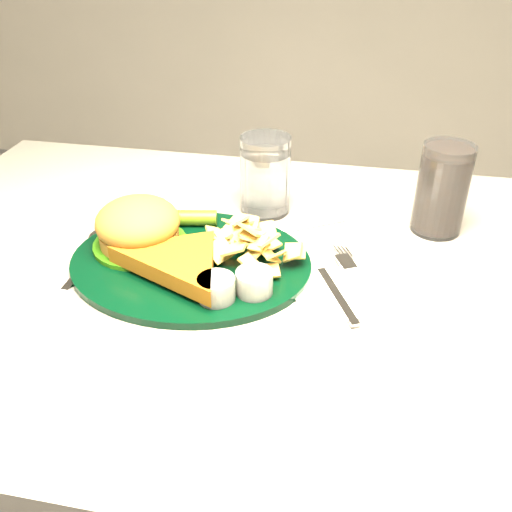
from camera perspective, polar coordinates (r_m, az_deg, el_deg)
The scene contains 8 objects.
table at distance 1.07m, azimuth -0.03°, elevation -18.22°, with size 1.20×0.80×0.75m, color gray, non-canonical shape.
dinner_plate at distance 0.81m, azimuth -6.68°, elevation 1.35°, with size 0.35×0.29×0.08m, color black, non-canonical shape.
water_glass at distance 0.95m, azimuth 0.93°, elevation 8.08°, with size 0.08×0.08×0.13m, color silver.
cola_glass at distance 0.93m, azimuth 18.11°, elevation 6.36°, with size 0.08×0.08×0.14m, color black.
fork_napkin at distance 0.77m, azimuth 8.18°, elevation -3.49°, with size 0.13×0.17×0.01m, color silver, non-canonical shape.
spoon at distance 0.86m, azimuth -16.76°, elevation -0.80°, with size 0.04×0.17×0.01m, color silver, non-canonical shape.
ramekin at distance 0.95m, azimuth -8.42°, elevation 4.43°, with size 0.04×0.04×0.03m, color white.
wrapped_straw at distance 0.91m, azimuth 3.80°, elevation 2.70°, with size 0.19×0.07×0.01m, color white, non-canonical shape.
Camera 1 is at (0.13, -0.67, 1.21)m, focal length 40.00 mm.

